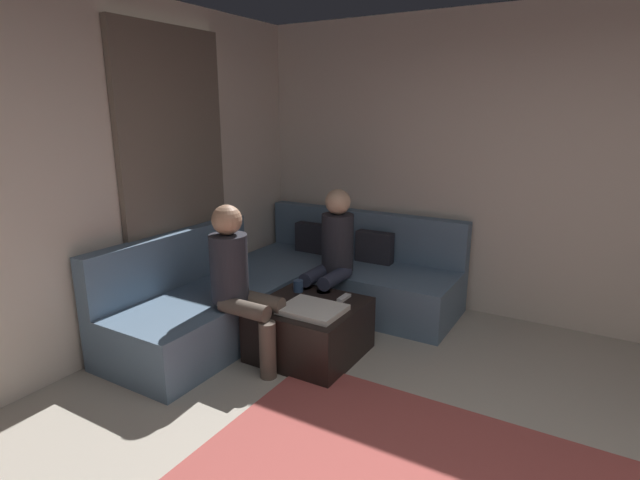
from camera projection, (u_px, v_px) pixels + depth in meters
The scene contains 10 objects.
wall_back at pixel (570, 172), 4.10m from camera, with size 6.00×0.12×2.70m, color beige.
wall_left at pixel (8, 193), 3.10m from camera, with size 0.12×6.00×2.70m, color beige.
curtain_panel at pixel (176, 184), 4.15m from camera, with size 0.06×1.10×2.50m, color #726659.
sectional_couch at pixel (291, 288), 4.51m from camera, with size 2.10×2.55×0.87m.
ottoman at pixel (310, 329), 3.83m from camera, with size 0.76×0.76×0.42m, color black.
folded_blanket at pixel (313, 309), 3.62m from camera, with size 0.44×0.36×0.04m, color white.
coffee_mug at pixel (298, 286), 4.02m from camera, with size 0.08×0.08×0.10m, color #334C72.
game_remote at pixel (344, 298), 3.86m from camera, with size 0.05×0.15×0.02m, color white.
person_on_couch_back at pixel (332, 253), 4.27m from camera, with size 0.30×0.60×1.20m.
person_on_couch_side at pixel (240, 279), 3.61m from camera, with size 0.60×0.30×1.20m.
Camera 1 is at (0.31, -1.65, 1.86)m, focal length 27.80 mm.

